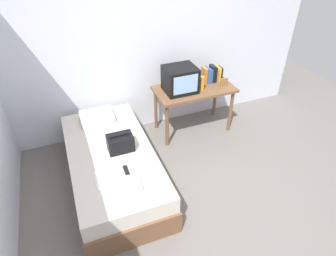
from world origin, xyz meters
The scene contains 13 objects.
ground_plane centered at (0.00, 0.00, 0.00)m, with size 8.00×8.00×0.00m, color slate.
wall_back centered at (0.00, 2.00, 1.30)m, with size 5.20×0.10×2.60m, color silver.
bed centered at (-0.81, 0.87, 0.25)m, with size 1.00×2.00×0.51m.
desk centered at (0.60, 1.55, 0.64)m, with size 1.16×0.60×0.73m.
tv centered at (0.37, 1.55, 0.91)m, with size 0.44×0.39×0.36m.
water_bottle centered at (0.66, 1.45, 0.84)m, with size 0.08×0.08×0.21m, color orange.
book_row centered at (0.93, 1.66, 0.84)m, with size 0.30×0.17×0.25m.
picture_frame centered at (1.03, 1.45, 0.79)m, with size 0.11×0.02×0.12m, color olive.
pillow centered at (-0.84, 1.57, 0.56)m, with size 0.43×0.32×0.11m, color silver.
handbag centered at (-0.69, 0.85, 0.61)m, with size 0.30×0.20×0.22m.
magazine centered at (-0.96, 0.44, 0.51)m, with size 0.21×0.29×0.01m, color white.
remote_dark centered at (-0.72, 0.46, 0.52)m, with size 0.04×0.16×0.02m, color black.
folded_towel centered at (-0.78, 0.23, 0.54)m, with size 0.28×0.22×0.07m, color white.
Camera 1 is at (-1.14, -1.83, 2.74)m, focal length 31.11 mm.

